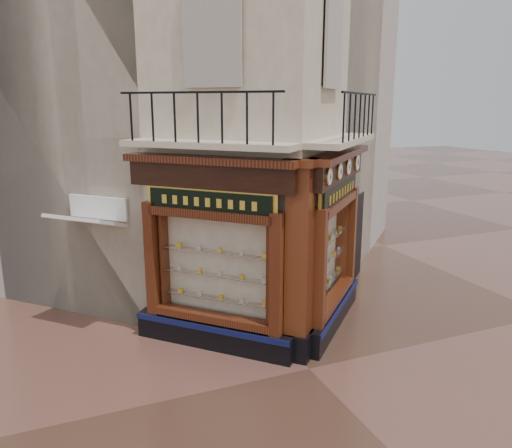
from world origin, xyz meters
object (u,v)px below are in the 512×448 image
corner_pilaster (299,265)px  clock_b (339,171)px  clock_a (329,177)px  awning (94,327)px  clock_d (357,162)px  signboard_left (209,202)px  signboard_right (339,192)px  clock_c (348,167)px

corner_pilaster → clock_b: (1.15, 0.55, 1.67)m
clock_a → awning: size_ratio=0.22×
clock_d → awning: bearing=123.8°
awning → signboard_left: 4.28m
awning → signboard_left: (2.21, -1.95, 3.10)m
clock_b → signboard_right: 0.77m
clock_a → corner_pilaster: bearing=130.7°
clock_c → clock_d: bearing=0.0°
clock_c → signboard_left: 3.23m
clock_d → signboard_left: (-3.84, -0.76, -0.52)m
signboard_left → signboard_right: bearing=-135.0°
clock_b → signboard_right: (0.31, 0.47, -0.52)m
signboard_left → signboard_right: signboard_right is taller
clock_d → signboard_right: size_ratio=0.18×
clock_a → clock_d: clock_d is taller
clock_b → clock_d: size_ratio=0.86×
corner_pilaster → signboard_right: size_ratio=1.83×
clock_b → awning: bearing=108.4°
clock_b → awning: (-4.82, 2.42, -3.62)m
clock_b → clock_c: size_ratio=0.93×
clock_a → clock_b: size_ratio=0.98×
clock_b → clock_d: clock_d is taller
clock_c → signboard_left: clock_c is taller
corner_pilaster → signboard_left: bearing=100.2°
corner_pilaster → awning: 5.10m
clock_c → awning: (-5.40, 1.84, -3.62)m
corner_pilaster → awning: corner_pilaster is taller
clock_b → signboard_left: (-2.61, 0.47, -0.52)m
clock_a → signboard_right: size_ratio=0.16×
corner_pilaster → clock_d: size_ratio=9.92×
awning → clock_d: bearing=-146.2°
clock_a → clock_d: 2.56m
clock_a → signboard_right: 1.48m
awning → signboard_left: size_ratio=0.75×
corner_pilaster → signboard_left: size_ratio=1.94×
clock_a → signboard_left: clock_a is taller
clock_b → clock_a: bearing=180.0°
clock_d → awning: size_ratio=0.26×
clock_d → awning: clock_d is taller
corner_pilaster → awning: bearing=96.1°
corner_pilaster → clock_b: corner_pilaster is taller
clock_a → clock_b: 0.83m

